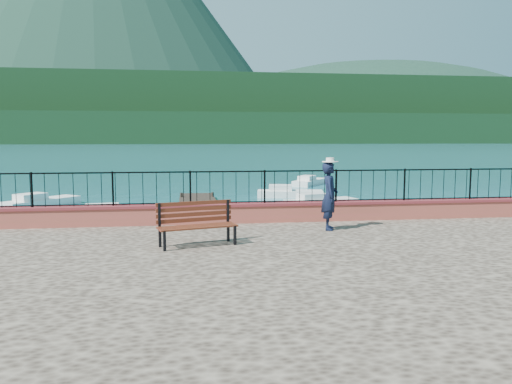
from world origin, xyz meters
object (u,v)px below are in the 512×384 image
object	(u,v)px
boat_1	(350,215)
boat_5	(310,180)
person	(330,196)
boat_0	(117,212)
boat_2	(321,200)
park_bench	(197,233)
boat_3	(41,199)
boat_4	(290,191)

from	to	relation	value
boat_1	boat_5	size ratio (longest dim) A/B	0.85
person	boat_0	xyz separation A→B (m)	(-6.99, 9.62, -1.73)
boat_0	boat_1	world-z (taller)	same
boat_1	boat_5	bearing A→B (deg)	121.21
boat_0	person	bearing A→B (deg)	-63.36
person	boat_2	bearing A→B (deg)	-0.20
park_bench	person	bearing A→B (deg)	7.96
boat_3	boat_4	size ratio (longest dim) A/B	1.03
boat_2	boat_5	world-z (taller)	same
person	boat_3	size ratio (longest dim) A/B	0.45
boat_3	boat_5	world-z (taller)	same
boat_1	boat_2	bearing A→B (deg)	127.74
park_bench	boat_2	size ratio (longest dim) A/B	0.49
boat_1	boat_2	xyz separation A→B (m)	(0.20, 5.34, 0.00)
boat_0	boat_3	distance (m)	7.09
person	boat_1	world-z (taller)	person
park_bench	boat_3	size ratio (longest dim) A/B	0.46
boat_4	boat_0	bearing A→B (deg)	-130.61
park_bench	boat_0	size ratio (longest dim) A/B	0.47
person	boat_4	xyz separation A→B (m)	(2.56, 17.29, -1.73)
boat_2	boat_4	world-z (taller)	same
boat_3	boat_5	size ratio (longest dim) A/B	0.97
person	boat_5	distance (m)	25.79
park_bench	boat_4	distance (m)	19.88
person	boat_2	distance (m)	13.22
park_bench	boat_5	size ratio (longest dim) A/B	0.45
park_bench	boat_5	distance (m)	28.28
park_bench	person	xyz separation A→B (m)	(3.65, 1.57, 0.63)
park_bench	boat_4	size ratio (longest dim) A/B	0.48
boat_1	boat_3	size ratio (longest dim) A/B	0.88
park_bench	person	distance (m)	4.02
boat_0	boat_3	xyz separation A→B (m)	(-4.67, 5.33, 0.00)
boat_2	boat_4	xyz separation A→B (m)	(-0.74, 4.61, 0.00)
boat_4	boat_3	bearing A→B (deg)	-160.04
boat_4	boat_5	distance (m)	8.43
park_bench	boat_0	bearing A→B (deg)	91.37
park_bench	boat_0	xyz separation A→B (m)	(-3.34, 11.19, -1.11)
boat_2	boat_4	distance (m)	4.67
person	boat_3	distance (m)	19.04
park_bench	boat_2	bearing A→B (deg)	48.72
boat_4	boat_2	bearing A→B (deg)	-70.22
park_bench	boat_4	bearing A→B (deg)	56.51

